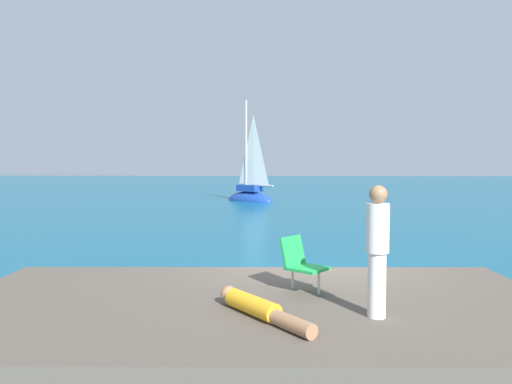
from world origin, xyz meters
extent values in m
plane|color=#0F5675|center=(0.00, 0.00, 0.00)|extent=(160.00, 160.00, 0.00)
cube|color=brown|center=(-0.93, -2.59, 0.28)|extent=(8.50, 4.69, 0.56)
cube|color=brown|center=(2.27, -0.65, 0.00)|extent=(0.98, 0.79, 0.55)
cube|color=brown|center=(1.79, -0.69, 0.00)|extent=(1.13, 0.90, 0.63)
ellipsoid|color=#193D99|center=(-2.38, 21.67, 0.00)|extent=(3.60, 3.36, 1.26)
cube|color=#193D99|center=(-2.38, 21.67, 0.84)|extent=(1.79, 1.72, 0.41)
cylinder|color=#B7B7BC|center=(-2.64, 21.89, 3.50)|extent=(0.14, 0.14, 5.74)
cylinder|color=#B2B2B7|center=(-1.77, 21.14, 1.03)|extent=(1.81, 1.59, 0.11)
pyramid|color=white|center=(-2.15, 21.47, 3.27)|extent=(1.43, 1.25, 4.36)
cylinder|color=gold|center=(-0.91, -3.19, 0.68)|extent=(0.75, 0.86, 0.24)
cylinder|color=#9E704C|center=(-0.44, -3.78, 0.65)|extent=(0.57, 0.66, 0.18)
sphere|color=#9E704C|center=(-1.25, -2.76, 0.70)|extent=(0.22, 0.22, 0.22)
cylinder|color=white|center=(0.62, -3.22, 0.96)|extent=(0.22, 0.22, 0.80)
cylinder|color=white|center=(0.62, -3.22, 1.66)|extent=(0.28, 0.28, 0.60)
sphere|color=#9E704C|center=(0.62, -3.22, 2.07)|extent=(0.22, 0.22, 0.22)
cube|color=green|center=(-0.17, -2.09, 0.91)|extent=(0.71, 0.70, 0.04)
cube|color=green|center=(-0.37, -1.93, 1.13)|extent=(0.41, 0.47, 0.45)
cylinder|color=silver|center=(-0.01, -2.22, 0.73)|extent=(0.04, 0.04, 0.35)
cylinder|color=silver|center=(-0.37, -1.93, 0.73)|extent=(0.04, 0.04, 0.35)
camera|label=1|loc=(-0.59, -9.19, 2.45)|focal=34.43mm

